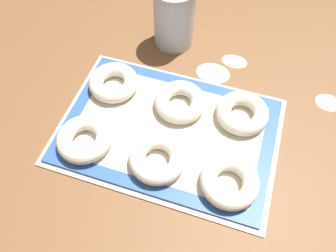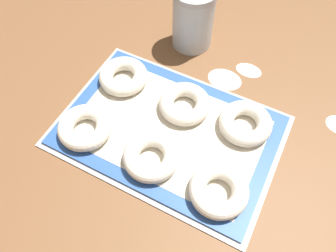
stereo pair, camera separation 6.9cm
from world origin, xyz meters
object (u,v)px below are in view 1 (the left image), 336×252
bagel_back_center (180,102)px  bagel_front_left (84,139)px  bagel_back_right (242,113)px  flour_canister (174,16)px  bagel_front_center (157,159)px  baking_tray (168,132)px  bagel_front_right (229,182)px  bagel_back_left (114,83)px

bagel_back_center → bagel_front_left: bearing=-136.4°
bagel_back_right → flour_canister: flour_canister is taller
bagel_front_left → bagel_front_center: size_ratio=1.00×
baking_tray → bagel_front_right: (0.17, -0.10, 0.03)m
bagel_back_center → flour_canister: bearing=110.9°
bagel_back_left → baking_tray: bearing=-25.5°
bagel_back_left → bagel_back_center: same height
bagel_front_left → bagel_back_center: 0.25m
bagel_front_right → bagel_back_left: bearing=152.7°
bagel_front_left → bagel_front_right: (0.35, 0.00, 0.00)m
bagel_front_left → bagel_front_center: 0.18m
bagel_front_center → flour_canister: (-0.09, 0.41, 0.06)m
baking_tray → bagel_front_right: size_ratio=4.12×
bagel_back_right → flour_canister: (-0.25, 0.22, 0.06)m
bagel_front_left → bagel_back_right: size_ratio=1.00×
bagel_front_left → flour_canister: bearing=77.4°
bagel_back_left → bagel_back_right: 0.34m
bagel_front_center → bagel_front_left: bearing=-178.6°
bagel_front_left → bagel_back_right: (0.34, 0.19, 0.00)m
bagel_back_left → bagel_back_right: size_ratio=1.00×
bagel_front_right → bagel_back_center: bearing=133.5°
bagel_back_right → bagel_back_left: bearing=-178.6°
bagel_back_center → flour_canister: flour_canister is taller
bagel_front_right → bagel_back_left: 0.39m
bagel_front_left → bagel_front_center: (0.18, 0.00, 0.00)m
baking_tray → bagel_back_left: bearing=154.5°
bagel_front_center → bagel_back_left: size_ratio=1.00×
bagel_back_center → bagel_front_center: bearing=-90.9°
bagel_front_left → bagel_back_center: (0.18, 0.17, 0.00)m
bagel_front_left → flour_canister: (0.09, 0.41, 0.06)m
bagel_front_right → bagel_front_center: bearing=178.5°
bagel_front_right → bagel_back_center: size_ratio=1.00×
bagel_back_right → flour_canister: 0.34m
baking_tray → bagel_back_right: bearing=29.9°
bagel_front_left → bagel_back_left: (-0.00, 0.18, 0.00)m
baking_tray → bagel_back_center: bearing=85.2°
bagel_back_center → bagel_back_right: 0.16m
bagel_front_left → bagel_back_right: same height
baking_tray → bagel_front_left: size_ratio=4.12×
bagel_back_left → flour_canister: flour_canister is taller
bagel_front_left → bagel_front_right: same height
baking_tray → bagel_front_left: bagel_front_left is taller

